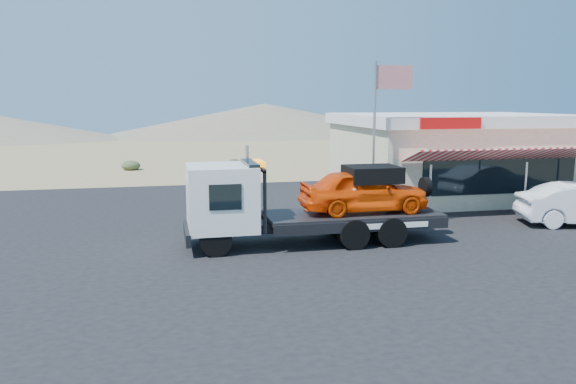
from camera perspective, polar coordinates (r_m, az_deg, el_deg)
ground at (r=16.60m, az=-1.22°, el=-6.66°), size 120.00×120.00×0.00m
asphalt_lot at (r=19.87m, az=2.77°, el=-3.96°), size 32.00×24.00×0.02m
tow_truck at (r=17.86m, az=2.01°, el=-0.72°), size 8.09×2.40×2.71m
jerky_store at (r=28.25m, az=16.42°, el=3.68°), size 10.40×9.97×3.90m
flagpole at (r=21.71m, az=9.34°, el=7.06°), size 1.55×0.10×6.00m
distant_hills at (r=71.17m, az=-17.93°, el=6.67°), size 126.00×48.00×4.20m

